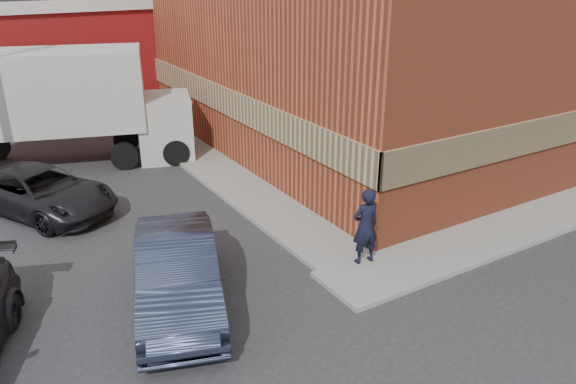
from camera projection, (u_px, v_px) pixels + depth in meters
ground at (327, 271)px, 13.70m from camera, size 90.00×90.00×0.00m
brick_building at (374, 21)px, 23.08m from camera, size 14.25×18.25×9.36m
sidewalk_south at (553, 215)px, 16.57m from camera, size 16.00×1.80×0.12m
sidewalk_west at (202, 160)px, 21.06m from camera, size 1.80×18.00×0.12m
man at (365, 226)px, 13.52m from camera, size 0.75×0.54×1.93m
sedan at (177, 273)px, 12.05m from camera, size 3.13×5.12×1.59m
suv_a at (40, 191)px, 16.62m from camera, size 4.38×5.42×1.37m
box_truck at (75, 100)px, 20.09m from camera, size 8.75×4.94×4.14m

